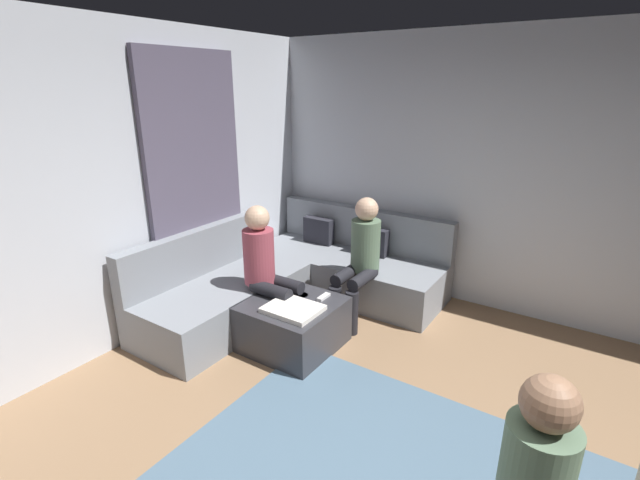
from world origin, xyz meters
name	(u,v)px	position (x,y,z in m)	size (l,w,h in m)	color
wall_back	(548,182)	(0.00, 2.94, 1.35)	(6.00, 0.12, 2.70)	silver
wall_left	(52,204)	(-2.94, 0.00, 1.35)	(0.12, 6.00, 2.70)	silver
curtain_panel	(197,187)	(-2.84, 1.30, 1.25)	(0.06, 1.10, 2.50)	#595166
sectional_couch	(297,277)	(-2.08, 1.88, 0.28)	(2.10, 2.55, 0.87)	gray
ottoman	(293,324)	(-1.61, 1.17, 0.21)	(0.76, 0.76, 0.42)	#333338
folded_blanket	(293,309)	(-1.51, 1.05, 0.44)	(0.44, 0.36, 0.04)	white
coffee_mug	(285,284)	(-1.83, 1.35, 0.47)	(0.08, 0.08, 0.10)	#334C72
game_remote	(324,297)	(-1.43, 1.39, 0.43)	(0.05, 0.15, 0.02)	white
person_on_couch_back	(360,255)	(-1.37, 1.93, 0.66)	(0.30, 0.60, 1.20)	black
person_on_couch_side	(268,266)	(-1.93, 1.24, 0.66)	(0.60, 0.30, 1.20)	black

